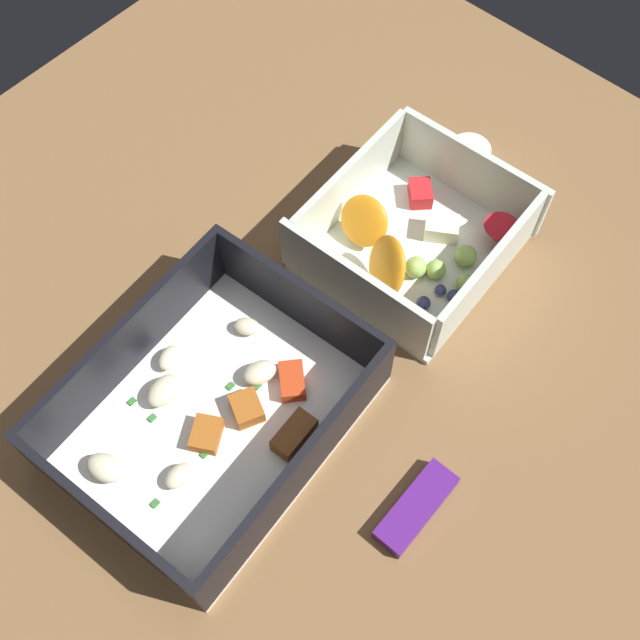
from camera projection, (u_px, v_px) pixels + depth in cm
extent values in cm
cube|color=brown|center=(314.00, 354.00, 62.20)|extent=(80.00, 80.00, 2.00)
cube|color=white|center=(217.00, 420.00, 58.14)|extent=(22.50, 18.22, 0.60)
cube|color=black|center=(301.00, 303.00, 59.24)|extent=(1.89, 16.61, 5.82)
cube|color=black|center=(108.00, 521.00, 51.39)|extent=(1.89, 16.61, 5.82)
cube|color=black|center=(301.00, 470.00, 53.01)|extent=(20.07, 2.16, 5.82)
cube|color=black|center=(129.00, 343.00, 57.62)|extent=(20.07, 2.16, 5.82)
ellipsoid|color=beige|center=(260.00, 372.00, 58.67)|extent=(3.12, 2.69, 1.31)
ellipsoid|color=beige|center=(105.00, 468.00, 55.09)|extent=(2.55, 3.17, 1.40)
ellipsoid|color=beige|center=(177.00, 474.00, 55.09)|extent=(2.22, 1.59, 1.09)
ellipsoid|color=beige|center=(164.00, 391.00, 57.85)|extent=(3.00, 2.16, 1.46)
ellipsoid|color=beige|center=(169.00, 358.00, 59.42)|extent=(2.49, 2.02, 1.09)
ellipsoid|color=beige|center=(247.00, 326.00, 60.75)|extent=(2.25, 2.49, 1.02)
cube|color=#AD5B1E|center=(246.00, 408.00, 57.58)|extent=(2.94, 3.12, 1.35)
cube|color=brown|center=(294.00, 435.00, 56.42)|extent=(3.58, 2.01, 1.63)
cube|color=#AD5B1E|center=(206.00, 434.00, 56.68)|extent=(3.24, 3.04, 1.19)
cube|color=red|center=(292.00, 381.00, 58.70)|extent=(3.32, 3.42, 1.17)
cube|color=#387A33|center=(132.00, 402.00, 58.43)|extent=(0.60, 0.40, 0.20)
cube|color=#387A33|center=(152.00, 500.00, 54.89)|extent=(0.60, 0.40, 0.20)
cube|color=#387A33|center=(257.00, 386.00, 59.03)|extent=(0.60, 0.40, 0.20)
cube|color=#387A33|center=(152.00, 418.00, 57.81)|extent=(0.60, 0.40, 0.20)
cube|color=#387A33|center=(201.00, 451.00, 56.60)|extent=(0.60, 0.40, 0.20)
cube|color=#387A33|center=(231.00, 386.00, 59.03)|extent=(0.60, 0.40, 0.20)
cube|color=silver|center=(412.00, 250.00, 65.35)|extent=(16.44, 15.01, 0.60)
cube|color=silver|center=(468.00, 170.00, 65.40)|extent=(1.34, 14.22, 5.66)
cube|color=silver|center=(359.00, 292.00, 59.78)|extent=(1.34, 14.22, 5.66)
cube|color=silver|center=(488.00, 273.00, 60.57)|extent=(14.53, 1.36, 5.66)
cube|color=silver|center=(349.00, 186.00, 64.61)|extent=(14.53, 1.36, 5.66)
ellipsoid|color=orange|center=(387.00, 266.00, 61.15)|extent=(5.32, 5.83, 5.04)
ellipsoid|color=orange|center=(364.00, 221.00, 63.58)|extent=(3.67, 4.43, 4.40)
cube|color=#F4EACC|center=(441.00, 228.00, 65.05)|extent=(3.20, 3.41, 1.64)
cube|color=red|center=(420.00, 193.00, 66.87)|extent=(3.02, 3.02, 1.47)
sphere|color=#9ECC60|center=(466.00, 283.00, 62.55)|extent=(1.54, 1.54, 1.54)
sphere|color=#9ECC60|center=(436.00, 269.00, 63.11)|extent=(1.64, 1.64, 1.64)
sphere|color=#9ECC60|center=(416.00, 267.00, 63.14)|extent=(1.78, 1.78, 1.78)
sphere|color=#9ECC60|center=(466.00, 256.00, 63.64)|extent=(1.79, 1.79, 1.79)
cone|color=red|center=(499.00, 234.00, 64.36)|extent=(2.87, 2.87, 2.30)
sphere|color=navy|center=(423.00, 303.00, 61.93)|extent=(1.13, 1.13, 1.13)
sphere|color=navy|center=(440.00, 290.00, 62.60)|extent=(0.93, 0.93, 0.93)
sphere|color=navy|center=(454.00, 296.00, 62.21)|extent=(1.14, 1.14, 1.14)
sphere|color=navy|center=(400.00, 316.00, 61.36)|extent=(1.16, 1.16, 1.16)
cube|color=#51197A|center=(416.00, 507.00, 54.74)|extent=(7.04, 2.53, 1.20)
cylinder|color=white|center=(469.00, 155.00, 69.52)|extent=(3.69, 3.69, 1.67)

